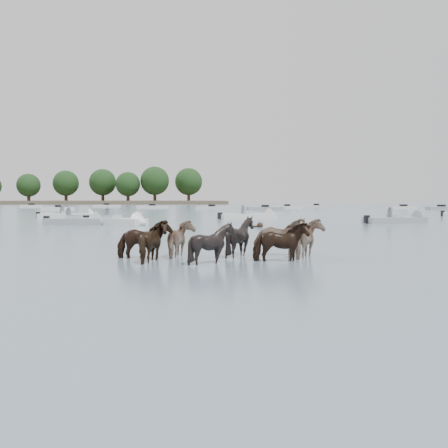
{
  "coord_description": "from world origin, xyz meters",
  "views": [
    {
      "loc": [
        -2.46,
        -15.37,
        2.03
      ],
      "look_at": [
        -1.16,
        2.25,
        1.1
      ],
      "focal_mm": 40.56,
      "sensor_mm": 36.0,
      "label": 1
    }
  ],
  "objects": [
    {
      "name": "distant_flotilla",
      "position": [
        -0.4,
        74.62,
        0.26
      ],
      "size": [
        104.34,
        26.87,
        0.93
      ],
      "color": "silver",
      "rests_on": "ground"
    },
    {
      "name": "motorboat_c",
      "position": [
        4.05,
        32.84,
        0.22
      ],
      "size": [
        6.39,
        3.89,
        1.92
      ],
      "rotation": [
        0.0,
        0.0,
        0.4
      ],
      "color": "silver",
      "rests_on": "ground"
    },
    {
      "name": "motorboat_a",
      "position": [
        -10.15,
        22.97,
        0.23
      ],
      "size": [
        4.93,
        2.22,
        1.92
      ],
      "rotation": [
        0.0,
        0.0,
        -0.14
      ],
      "color": "gray",
      "rests_on": "ground"
    },
    {
      "name": "motorboat_d",
      "position": [
        14.71,
        23.61,
        0.23
      ],
      "size": [
        5.66,
        2.59,
        1.92
      ],
      "rotation": [
        0.0,
        0.0,
        0.19
      ],
      "color": "gray",
      "rests_on": "ground"
    },
    {
      "name": "swimming_pony",
      "position": [
        2.51,
        18.96,
        0.1
      ],
      "size": [
        0.72,
        0.44,
        0.44
      ],
      "color": "black",
      "rests_on": "ground"
    },
    {
      "name": "pony_herd",
      "position": [
        -1.14,
        1.27,
        0.56
      ],
      "size": [
        7.25,
        3.5,
        1.57
      ],
      "color": "black",
      "rests_on": "ground"
    },
    {
      "name": "ground",
      "position": [
        0.0,
        0.0,
        0.0
      ],
      "size": [
        400.0,
        400.0,
        0.0
      ],
      "primitive_type": "plane",
      "color": "slate",
      "rests_on": "ground"
    },
    {
      "name": "motorboat_f",
      "position": [
        -13.36,
        34.72,
        0.23
      ],
      "size": [
        5.9,
        2.21,
        1.92
      ],
      "rotation": [
        0.0,
        0.0,
        0.11
      ],
      "color": "silver",
      "rests_on": "ground"
    },
    {
      "name": "motorboat_b",
      "position": [
        -7.33,
        22.67,
        0.22
      ],
      "size": [
        5.82,
        4.6,
        1.92
      ],
      "rotation": [
        0.0,
        0.0,
        -0.58
      ],
      "color": "silver",
      "rests_on": "ground"
    }
  ]
}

